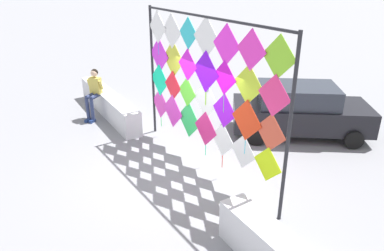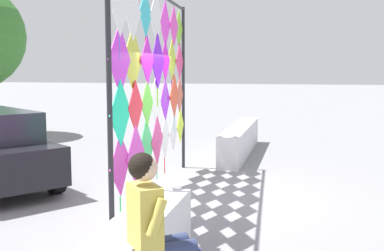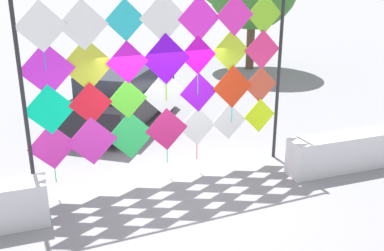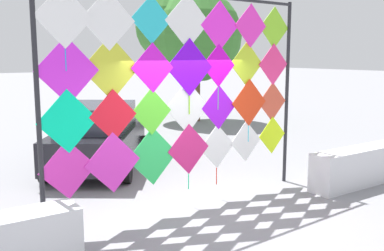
{
  "view_description": "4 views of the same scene",
  "coord_description": "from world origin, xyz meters",
  "views": [
    {
      "loc": [
        6.63,
        -3.56,
        4.48
      ],
      "look_at": [
        -0.23,
        0.47,
        1.04
      ],
      "focal_mm": 34.09,
      "sensor_mm": 36.0,
      "label": 1
    },
    {
      "loc": [
        -8.15,
        -1.82,
        2.27
      ],
      "look_at": [
        -0.38,
        -0.03,
        1.32
      ],
      "focal_mm": 45.68,
      "sensor_mm": 36.0,
      "label": 2
    },
    {
      "loc": [
        -2.32,
        -7.34,
        4.13
      ],
      "look_at": [
        0.27,
        -0.05,
        1.3
      ],
      "focal_mm": 43.09,
      "sensor_mm": 36.0,
      "label": 3
    },
    {
      "loc": [
        -4.15,
        -5.48,
        2.6
      ],
      "look_at": [
        -0.01,
        0.55,
        1.43
      ],
      "focal_mm": 41.88,
      "sensor_mm": 36.0,
      "label": 4
    }
  ],
  "objects": [
    {
      "name": "parked_car",
      "position": [
        -0.21,
        4.03,
        0.75
      ],
      "size": [
        3.53,
        4.06,
        1.48
      ],
      "color": "black",
      "rests_on": "ground"
    },
    {
      "name": "ground",
      "position": [
        0.0,
        0.0,
        0.0
      ],
      "size": [
        120.0,
        120.0,
        0.0
      ],
      "primitive_type": "plane",
      "color": "gray"
    },
    {
      "name": "plaza_ledge_right",
      "position": [
        4.53,
        -0.2,
        0.38
      ],
      "size": [
        4.44,
        0.51,
        0.75
      ],
      "primitive_type": "cube",
      "color": "silver",
      "rests_on": "ground"
    },
    {
      "name": "kite_display_rack",
      "position": [
        -0.09,
        0.68,
        2.12
      ],
      "size": [
        5.09,
        0.37,
        3.6
      ],
      "color": "#232328",
      "rests_on": "ground"
    }
  ]
}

